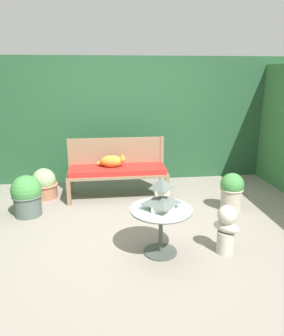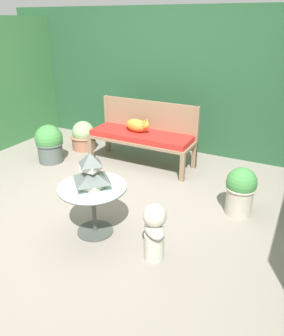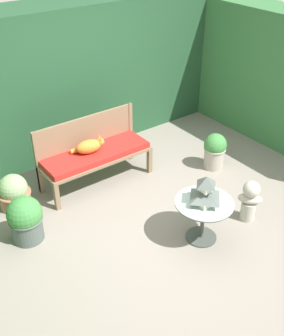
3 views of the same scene
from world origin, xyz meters
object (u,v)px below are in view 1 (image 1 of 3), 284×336
Objects in this scene: cat at (112,161)px; garden_bench at (118,172)px; garden_bust at (226,228)px; pagoda_birdhouse at (161,196)px; potted_plant_bench_right at (232,191)px; potted_plant_bench_left at (44,184)px; potted_plant_path_edge at (27,196)px; patio_table at (161,218)px.

garden_bench is at bearing -6.37° from cat.
cat is 2.17m from garden_bust.
pagoda_birdhouse is 1.63m from potted_plant_bench_right.
pagoda_birdhouse is at bearing -139.56° from potted_plant_bench_right.
potted_plant_path_edge is (-0.12, -0.67, 0.07)m from potted_plant_bench_left.
garden_bench is at bearing 169.49° from garden_bust.
cat reaches higher than potted_plant_bench_left.
garden_bench is at bearing -6.84° from potted_plant_bench_left.
cat is 1.29× the size of pagoda_birdhouse.
potted_plant_bench_left is (-1.51, 1.86, -0.45)m from pagoda_birdhouse.
garden_bench is 1.76m from patio_table.
potted_plant_bench_right is at bearing 40.44° from pagoda_birdhouse.
potted_plant_bench_right is 2.85m from potted_plant_path_edge.
cat reaches higher than potted_plant_path_edge.
pagoda_birdhouse is (0.45, -1.74, 0.08)m from cat.
garden_bust is at bearing -6.55° from pagoda_birdhouse.
pagoda_birdhouse is 0.73× the size of potted_plant_bench_left.
patio_table is 1.59m from potted_plant_bench_right.
potted_plant_bench_right is (1.21, 1.03, -0.12)m from patio_table.
cat is at bearing 170.98° from garden_bust.
cat is 1.83m from potted_plant_bench_right.
potted_plant_bench_left is at bearing -177.10° from cat.
garden_bust is (0.70, -0.08, -0.11)m from patio_table.
pagoda_birdhouse is (-0.00, 0.00, 0.26)m from patio_table.
garden_bench is 3.45× the size of cat.
potted_plant_path_edge is at bearing -159.77° from garden_bust.
potted_plant_bench_right is at bearing 40.44° from patio_table.
garden_bench is 1.17m from potted_plant_bench_left.
pagoda_birdhouse is 0.80m from garden_bust.
pagoda_birdhouse reaches higher than patio_table.
pagoda_birdhouse is at bearing -77.92° from garden_bench.
potted_plant_bench_left is (-1.51, 1.86, -0.20)m from patio_table.
potted_plant_bench_right reaches higher than potted_plant_bench_left.
potted_plant_path_edge is (-2.33, 1.27, -0.01)m from garden_bust.
garden_bench is 2.78× the size of garden_bust.
potted_plant_bench_right reaches higher than garden_bench.
pagoda_birdhouse is (0.37, -1.72, 0.25)m from garden_bench.
patio_table is 1.20× the size of garden_bust.
cat reaches higher than potted_plant_bench_right.
pagoda_birdhouse reaches higher than cat.
garden_bust is at bearing -6.55° from patio_table.
cat is at bearing -6.19° from potted_plant_bench_left.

